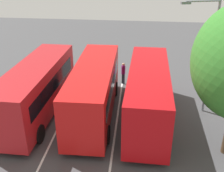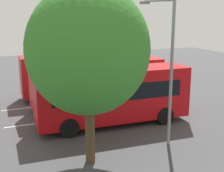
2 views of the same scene
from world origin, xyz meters
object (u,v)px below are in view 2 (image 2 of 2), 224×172
Objects in this scene: bus_center_left at (99,82)px; depot_tree at (89,50)px; bus_far_left at (114,94)px; pedestrian at (172,92)px; bus_center_right at (80,73)px; street_lamp at (168,63)px.

depot_tree reaches higher than bus_center_left.
bus_center_left is (0.21, 3.41, 0.00)m from bus_far_left.
depot_tree is (-2.99, -7.63, 3.24)m from bus_center_left.
depot_tree reaches higher than pedestrian.
bus_center_right is (-0.32, 3.67, 0.00)m from bus_center_left.
depot_tree reaches higher than street_lamp.
bus_center_left is 1.18× the size of depot_tree.
depot_tree is (-2.79, -4.22, 3.24)m from bus_far_left.
bus_far_left is 4.55m from street_lamp.
bus_center_left is 3.68m from bus_center_right.
pedestrian is 7.44m from street_lamp.
bus_center_right is at bearing 76.66° from depot_tree.
street_lamp reaches higher than pedestrian.
bus_far_left is at bearing -88.48° from bus_center_right.
pedestrian is at bearing 20.76° from bus_far_left.
bus_far_left is at bearing 7.25° from street_lamp.
bus_center_left is 8.81m from depot_tree.
bus_far_left is 1.00× the size of bus_center_left.
bus_far_left is 6.01m from depot_tree.
bus_center_right is at bearing -7.00° from street_lamp.
street_lamp is at bearing -66.31° from bus_far_left.
bus_center_left is 1.27× the size of street_lamp.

